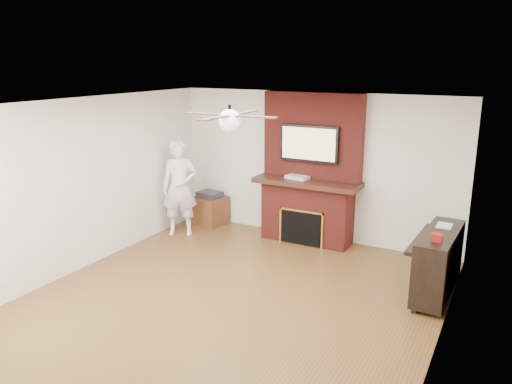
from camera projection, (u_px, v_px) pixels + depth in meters
The scene contains 12 objects.
room_shell at pixel (231, 208), 6.13m from camera, with size 5.36×5.86×2.86m.
fireplace at pixel (309, 184), 8.36m from camera, with size 1.78×0.64×2.50m.
tv at pixel (309, 144), 8.15m from camera, with size 1.00×0.08×0.60m.
ceiling_fan at pixel (230, 119), 5.85m from camera, with size 1.21×1.21×0.31m.
person at pixel (180, 188), 8.69m from camera, with size 0.62×0.41×1.69m, color white.
side_table at pixel (210, 209), 9.38m from camera, with size 0.61×0.61×0.62m.
piano at pixel (438, 262), 6.47m from camera, with size 0.55×1.36×0.97m.
cable_box at pixel (297, 177), 8.33m from camera, with size 0.38×0.22×0.05m, color silver.
candle_orange at pixel (294, 239), 8.45m from camera, with size 0.07×0.07×0.13m, color orange.
candle_green at pixel (299, 241), 8.44m from camera, with size 0.06×0.06×0.09m, color #3B772F.
candle_cream at pixel (302, 241), 8.39m from camera, with size 0.08×0.08×0.10m, color beige.
candle_blue at pixel (317, 244), 8.27m from camera, with size 0.06×0.06×0.08m, color #34439C.
Camera 1 is at (3.04, -5.03, 3.01)m, focal length 35.00 mm.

